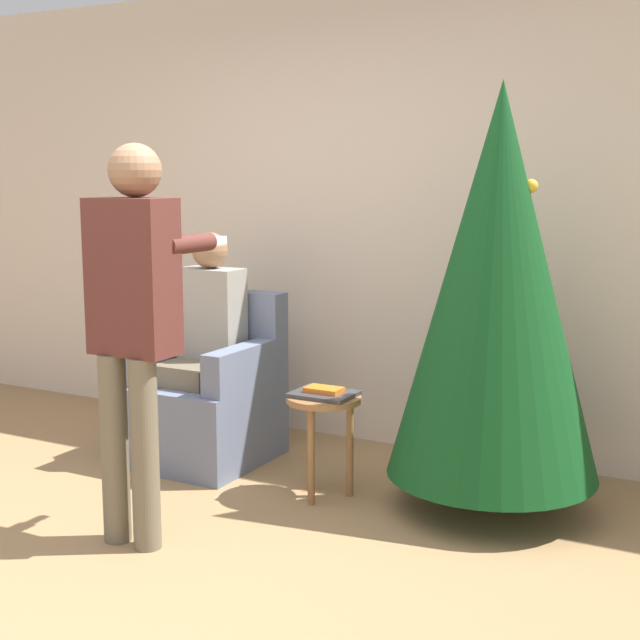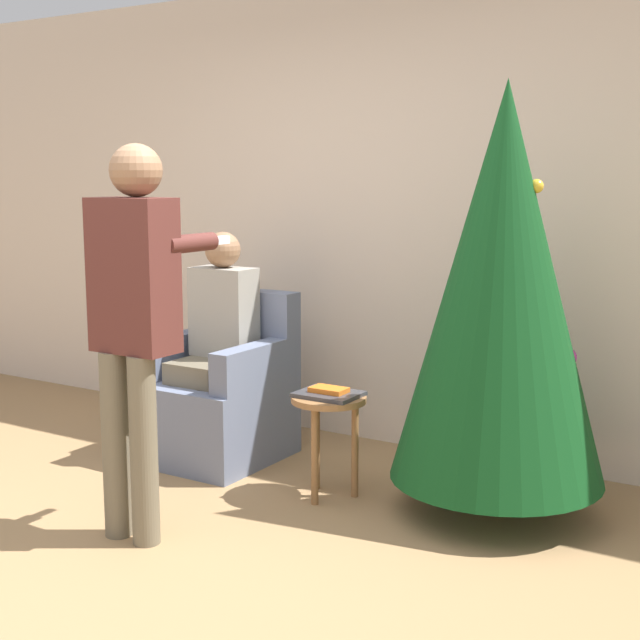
# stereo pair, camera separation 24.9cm
# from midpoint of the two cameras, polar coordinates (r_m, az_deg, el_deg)

# --- Properties ---
(ground_plane) EXTENTS (14.00, 14.00, 0.00)m
(ground_plane) POSITION_cam_midpoint_polar(r_m,az_deg,el_deg) (3.78, -14.79, -15.97)
(ground_plane) COLOR #99754C
(wall_back) EXTENTS (8.00, 0.06, 2.70)m
(wall_back) POSITION_cam_midpoint_polar(r_m,az_deg,el_deg) (5.27, 1.38, 6.68)
(wall_back) COLOR beige
(wall_back) RESTS_ON ground_plane
(christmas_tree) EXTENTS (1.00, 1.00, 2.01)m
(christmas_tree) POSITION_cam_midpoint_polar(r_m,az_deg,el_deg) (4.16, 9.58, 2.31)
(christmas_tree) COLOR brown
(christmas_tree) RESTS_ON ground_plane
(armchair) EXTENTS (0.69, 0.73, 0.93)m
(armchair) POSITION_cam_midpoint_polar(r_m,az_deg,el_deg) (5.08, -8.66, -5.10)
(armchair) COLOR slate
(armchair) RESTS_ON ground_plane
(person_seated) EXTENTS (0.36, 0.46, 1.28)m
(person_seated) POSITION_cam_midpoint_polar(r_m,az_deg,el_deg) (4.98, -8.92, -1.06)
(person_seated) COLOR #6B604C
(person_seated) RESTS_ON ground_plane
(person_standing) EXTENTS (0.39, 0.57, 1.72)m
(person_standing) POSITION_cam_midpoint_polar(r_m,az_deg,el_deg) (3.87, -13.66, 0.64)
(person_standing) COLOR #6B604C
(person_standing) RESTS_ON ground_plane
(side_stool) EXTENTS (0.37, 0.37, 0.51)m
(side_stool) POSITION_cam_midpoint_polar(r_m,az_deg,el_deg) (4.41, -1.38, -6.10)
(side_stool) COLOR olive
(side_stool) RESTS_ON ground_plane
(laptop) EXTENTS (0.30, 0.24, 0.02)m
(laptop) POSITION_cam_midpoint_polar(r_m,az_deg,el_deg) (4.39, -1.39, -4.77)
(laptop) COLOR #38383D
(laptop) RESTS_ON side_stool
(book) EXTENTS (0.18, 0.11, 0.02)m
(book) POSITION_cam_midpoint_polar(r_m,az_deg,el_deg) (4.38, -1.39, -4.49)
(book) COLOR orange
(book) RESTS_ON laptop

